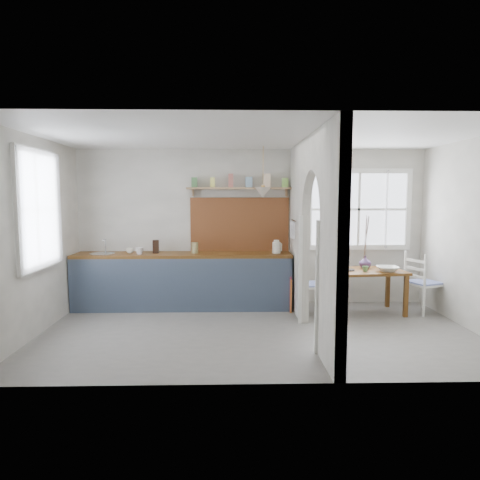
{
  "coord_description": "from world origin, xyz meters",
  "views": [
    {
      "loc": [
        -0.38,
        -5.59,
        1.82
      ],
      "look_at": [
        -0.23,
        0.29,
        1.22
      ],
      "focal_mm": 32.0,
      "sensor_mm": 36.0,
      "label": 1
    }
  ],
  "objects_px": {
    "dining_table": "(367,291)",
    "chair_left": "(311,284)",
    "kettle": "(276,247)",
    "vase": "(365,262)",
    "chair_right": "(424,282)"
  },
  "relations": [
    {
      "from": "dining_table",
      "to": "chair_left",
      "type": "bearing_deg",
      "value": 175.78
    },
    {
      "from": "chair_left",
      "to": "kettle",
      "type": "bearing_deg",
      "value": -129.54
    },
    {
      "from": "dining_table",
      "to": "chair_left",
      "type": "xyz_separation_m",
      "value": [
        -0.88,
        -0.01,
        0.12
      ]
    },
    {
      "from": "dining_table",
      "to": "chair_left",
      "type": "height_order",
      "value": "chair_left"
    },
    {
      "from": "dining_table",
      "to": "vase",
      "type": "xyz_separation_m",
      "value": [
        0.01,
        0.18,
        0.44
      ]
    },
    {
      "from": "chair_left",
      "to": "vase",
      "type": "distance_m",
      "value": 0.97
    },
    {
      "from": "chair_right",
      "to": "dining_table",
      "type": "bearing_deg",
      "value": 67.7
    },
    {
      "from": "kettle",
      "to": "vase",
      "type": "bearing_deg",
      "value": -26.47
    },
    {
      "from": "dining_table",
      "to": "vase",
      "type": "relative_size",
      "value": 5.52
    },
    {
      "from": "chair_left",
      "to": "vase",
      "type": "relative_size",
      "value": 4.71
    },
    {
      "from": "chair_left",
      "to": "chair_right",
      "type": "relative_size",
      "value": 0.96
    },
    {
      "from": "chair_left",
      "to": "dining_table",
      "type": "bearing_deg",
      "value": 86.85
    },
    {
      "from": "vase",
      "to": "chair_left",
      "type": "bearing_deg",
      "value": -167.89
    },
    {
      "from": "dining_table",
      "to": "kettle",
      "type": "relative_size",
      "value": 5.11
    },
    {
      "from": "dining_table",
      "to": "chair_left",
      "type": "relative_size",
      "value": 1.17
    }
  ]
}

